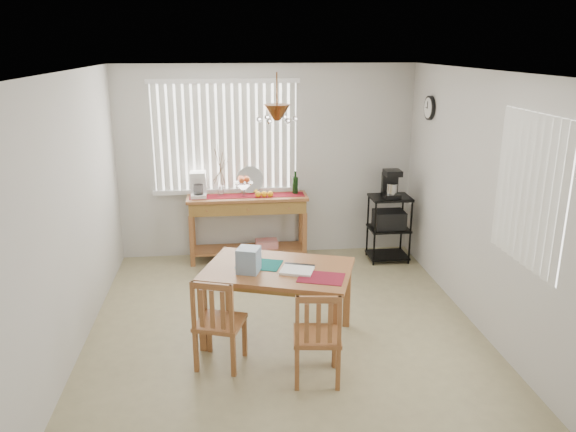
{
  "coord_description": "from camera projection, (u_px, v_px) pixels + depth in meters",
  "views": [
    {
      "loc": [
        -0.55,
        -5.23,
        2.83
      ],
      "look_at": [
        0.1,
        0.55,
        1.05
      ],
      "focal_mm": 35.0,
      "sensor_mm": 36.0,
      "label": 1
    }
  ],
  "objects": [
    {
      "name": "ground",
      "position": [
        284.0,
        328.0,
        5.86
      ],
      "size": [
        4.0,
        4.5,
        0.01
      ],
      "primitive_type": "cube",
      "color": "tan"
    },
    {
      "name": "room_shell",
      "position": [
        284.0,
        169.0,
        5.37
      ],
      "size": [
        4.2,
        4.7,
        2.7
      ],
      "color": "beige",
      "rests_on": "ground"
    },
    {
      "name": "sideboard",
      "position": [
        248.0,
        212.0,
        7.53
      ],
      "size": [
        1.6,
        0.45,
        0.9
      ],
      "color": "#995E33",
      "rests_on": "ground"
    },
    {
      "name": "sideboard_items",
      "position": [
        227.0,
        186.0,
        7.41
      ],
      "size": [
        1.52,
        0.38,
        0.69
      ],
      "color": "maroon",
      "rests_on": "sideboard"
    },
    {
      "name": "wire_cart",
      "position": [
        389.0,
        222.0,
        7.56
      ],
      "size": [
        0.53,
        0.42,
        0.9
      ],
      "color": "black",
      "rests_on": "ground"
    },
    {
      "name": "cart_items",
      "position": [
        391.0,
        184.0,
        7.41
      ],
      "size": [
        0.21,
        0.25,
        0.37
      ],
      "color": "black",
      "rests_on": "wire_cart"
    },
    {
      "name": "dining_table",
      "position": [
        278.0,
        276.0,
        5.48
      ],
      "size": [
        1.62,
        1.31,
        0.75
      ],
      "color": "#995E33",
      "rests_on": "ground"
    },
    {
      "name": "table_items",
      "position": [
        261.0,
        263.0,
        5.34
      ],
      "size": [
        1.05,
        0.82,
        0.24
      ],
      "color": "#126763",
      "rests_on": "dining_table"
    },
    {
      "name": "chair_left",
      "position": [
        219.0,
        323.0,
        5.04
      ],
      "size": [
        0.52,
        0.52,
        0.88
      ],
      "color": "#995E33",
      "rests_on": "ground"
    },
    {
      "name": "chair_right",
      "position": [
        317.0,
        337.0,
        4.81
      ],
      "size": [
        0.45,
        0.45,
        0.88
      ],
      "color": "#995E33",
      "rests_on": "ground"
    }
  ]
}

